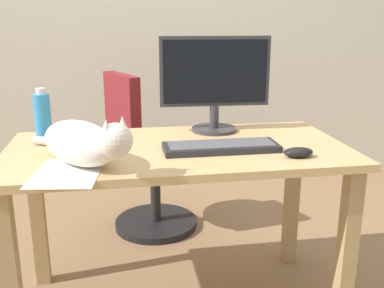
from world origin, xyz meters
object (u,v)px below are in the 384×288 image
monitor (215,80)px  computer_mouse (298,152)px  keyboard (221,147)px  office_chair (147,165)px  cat (83,142)px  water_bottle (43,116)px

monitor → computer_mouse: size_ratio=4.37×
monitor → keyboard: bearing=-97.4°
office_chair → keyboard: size_ratio=2.09×
cat → keyboard: bearing=10.8°
computer_mouse → water_bottle: bearing=157.4°
keyboard → computer_mouse: computer_mouse is taller
keyboard → monitor: bearing=82.6°
office_chair → cat: size_ratio=1.78×
monitor → computer_mouse: 0.53m
monitor → computer_mouse: (0.22, -0.43, -0.21)m
office_chair → water_bottle: size_ratio=4.25×
monitor → cat: 0.69m
computer_mouse → monitor: bearing=116.9°
office_chair → cat: (-0.27, -0.92, 0.40)m
monitor → computer_mouse: monitor is taller
monitor → water_bottle: bearing=-177.0°
cat → water_bottle: (-0.18, 0.36, 0.02)m
keyboard → computer_mouse: size_ratio=4.00×
monitor → cat: monitor is taller
computer_mouse → water_bottle: water_bottle is taller
monitor → computer_mouse: bearing=-63.1°
water_bottle → cat: bearing=-62.9°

